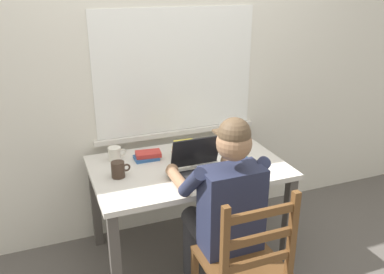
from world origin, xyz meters
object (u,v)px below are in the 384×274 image
object	(u,v)px
desk	(188,177)
landscape_photo_print	(239,159)
wooden_chair	(244,264)
seated_person	(223,204)
coffee_mug_dark	(118,170)
computer_mouse	(240,170)
coffee_mug_white	(115,154)
book_stack_main	(187,150)
book_stack_side	(147,156)
laptop	(201,167)

from	to	relation	value
desk	landscape_photo_print	bearing A→B (deg)	-6.93
wooden_chair	landscape_photo_print	world-z (taller)	wooden_chair
seated_person	coffee_mug_dark	size ratio (longest dim) A/B	10.01
computer_mouse	coffee_mug_white	distance (m)	0.86
desk	coffee_mug_white	distance (m)	0.53
book_stack_main	landscape_photo_print	xyz separation A→B (m)	(0.32, -0.18, -0.05)
book_stack_side	landscape_photo_print	bearing A→B (deg)	-21.69
seated_person	coffee_mug_white	size ratio (longest dim) A/B	9.81
coffee_mug_dark	book_stack_side	distance (m)	0.31
laptop	book_stack_side	distance (m)	0.44
seated_person	laptop	size ratio (longest dim) A/B	3.73
computer_mouse	book_stack_main	distance (m)	0.43
desk	computer_mouse	bearing A→B (deg)	-40.03
coffee_mug_white	book_stack_main	size ratio (longest dim) A/B	0.61
wooden_chair	book_stack_main	distance (m)	0.96
seated_person	wooden_chair	bearing A→B (deg)	-90.00
seated_person	landscape_photo_print	distance (m)	0.55
laptop	landscape_photo_print	bearing A→B (deg)	19.23
desk	landscape_photo_print	distance (m)	0.38
computer_mouse	book_stack_main	xyz separation A→B (m)	(-0.23, 0.37, 0.04)
computer_mouse	coffee_mug_dark	world-z (taller)	coffee_mug_dark
book_stack_side	landscape_photo_print	xyz separation A→B (m)	(0.59, -0.24, -0.03)
coffee_mug_white	book_stack_side	bearing A→B (deg)	-16.68
desk	computer_mouse	size ratio (longest dim) A/B	12.83
coffee_mug_white	wooden_chair	bearing A→B (deg)	-65.14
desk	wooden_chair	size ratio (longest dim) A/B	1.38
wooden_chair	desk	bearing A→B (deg)	92.49
computer_mouse	wooden_chair	bearing A→B (deg)	-113.92
book_stack_main	book_stack_side	size ratio (longest dim) A/B	1.08
coffee_mug_dark	landscape_photo_print	bearing A→B (deg)	-2.68
coffee_mug_dark	seated_person	bearing A→B (deg)	-43.58
seated_person	landscape_photo_print	world-z (taller)	seated_person
wooden_chair	book_stack_side	bearing A→B (deg)	105.28
desk	book_stack_side	xyz separation A→B (m)	(-0.23, 0.19, 0.12)
book_stack_side	coffee_mug_white	bearing A→B (deg)	163.32
wooden_chair	laptop	xyz separation A→B (m)	(-0.01, 0.60, 0.31)
computer_mouse	book_stack_side	world-z (taller)	book_stack_side
desk	book_stack_side	distance (m)	0.32
laptop	book_stack_main	bearing A→B (deg)	86.86
computer_mouse	landscape_photo_print	size ratio (longest dim) A/B	0.77
desk	coffee_mug_white	size ratio (longest dim) A/B	10.21
laptop	landscape_photo_print	xyz separation A→B (m)	(0.34, 0.12, -0.05)
laptop	book_stack_main	xyz separation A→B (m)	(0.02, 0.30, -0.00)
seated_person	book_stack_main	xyz separation A→B (m)	(0.01, 0.62, 0.09)
wooden_chair	coffee_mug_dark	size ratio (longest dim) A/B	7.53
wooden_chair	landscape_photo_print	distance (m)	0.84
wooden_chair	book_stack_side	world-z (taller)	wooden_chair
coffee_mug_dark	computer_mouse	bearing A→B (deg)	-16.70
book_stack_main	book_stack_side	xyz separation A→B (m)	(-0.27, 0.05, -0.03)
seated_person	coffee_mug_dark	world-z (taller)	seated_person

